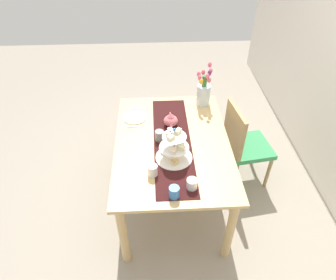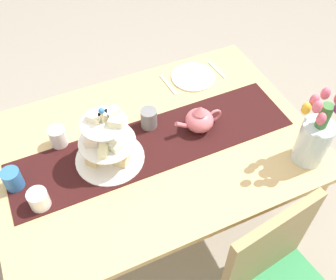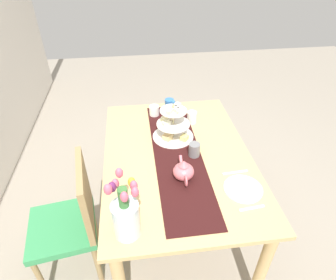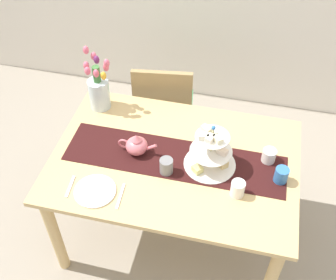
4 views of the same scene
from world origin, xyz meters
TOP-DOWN VIEW (x-y plane):
  - ground_plane at (0.00, 0.00)m, footprint 8.00×8.00m
  - dining_table at (0.00, 0.00)m, footprint 1.43×0.99m
  - chair_left at (-0.24, 0.72)m, footprint 0.48×0.48m
  - table_runner at (0.00, -0.00)m, footprint 1.29×0.32m
  - tiered_cake_stand at (0.21, 0.00)m, footprint 0.30×0.30m
  - teapot at (-0.23, 0.00)m, footprint 0.24×0.13m
  - tulip_vase at (-0.58, 0.35)m, footprint 0.18×0.15m
  - cream_jug at (0.53, 0.11)m, footprint 0.08×0.08m
  - dinner_plate_left at (-0.37, -0.34)m, footprint 0.23×0.23m
  - fork_left at (-0.51, -0.34)m, footprint 0.03×0.15m
  - knife_left at (-0.22, -0.34)m, footprint 0.02×0.17m
  - mug_grey at (-0.02, -0.11)m, footprint 0.08×0.08m
  - mug_white_text at (0.38, -0.18)m, footprint 0.08×0.08m
  - mug_orange at (0.61, -0.03)m, footprint 0.08×0.08m

SIDE VIEW (x-z plane):
  - ground_plane at x=0.00m, z-range 0.00..0.00m
  - chair_left at x=-0.24m, z-range 0.05..0.96m
  - dining_table at x=0.00m, z-range 0.27..1.03m
  - table_runner at x=0.00m, z-range 0.76..0.76m
  - fork_left at x=-0.51m, z-range 0.76..0.77m
  - knife_left at x=-0.22m, z-range 0.76..0.77m
  - dinner_plate_left at x=-0.37m, z-range 0.76..0.77m
  - cream_jug at x=0.53m, z-range 0.76..0.85m
  - mug_white_text at x=0.38m, z-range 0.76..0.86m
  - mug_orange at x=0.61m, z-range 0.76..0.86m
  - mug_grey at x=-0.02m, z-range 0.76..0.86m
  - teapot at x=-0.23m, z-range 0.75..0.89m
  - tiered_cake_stand at x=0.21m, z-range 0.71..1.02m
  - tulip_vase at x=-0.58m, z-range 0.69..1.11m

